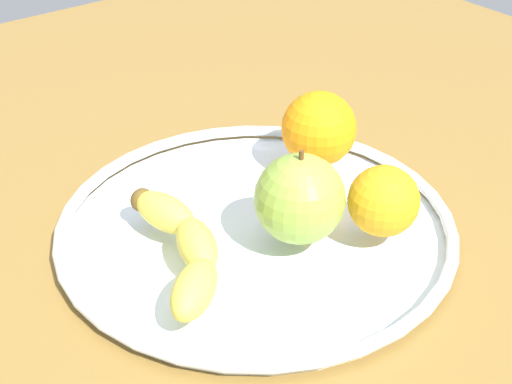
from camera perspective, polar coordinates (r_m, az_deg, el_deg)
The scene contains 6 objects.
ground_plane at distance 73.58cm, azimuth 0.00°, elevation -4.43°, with size 140.03×140.03×4.00cm, color olive.
fruit_bowl at distance 71.83cm, azimuth 0.00°, elevation -2.59°, with size 38.35×38.35×1.80cm.
banana at distance 65.49cm, azimuth -5.62°, elevation -4.04°, with size 18.61×10.08×3.35cm.
apple at distance 66.71cm, azimuth 3.36°, elevation -0.52°, with size 8.31×8.31×9.11cm.
orange_front_left at distance 78.54cm, azimuth 4.84°, elevation 4.85°, with size 7.95×7.95×7.95cm, color orange.
orange_front_right at distance 68.79cm, azimuth 9.74°, elevation -0.68°, with size 6.65×6.65×6.65cm, color orange.
Camera 1 is at (-46.10, 35.54, 43.00)cm, focal length 52.28 mm.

